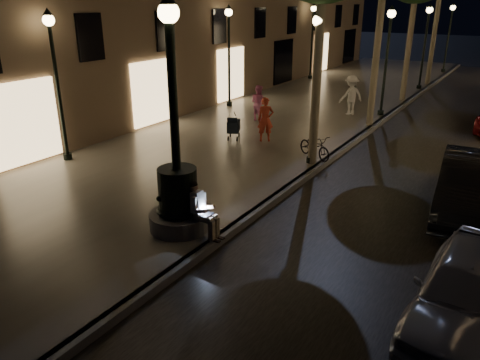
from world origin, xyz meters
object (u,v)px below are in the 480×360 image
Objects in this scene: lamp_left_a at (55,68)px; stroller at (234,126)px; lamp_left_b at (229,43)px; bicycle at (315,146)px; pedestrian_white at (351,95)px; fountain_lamppost at (178,189)px; pedestrian_red at (266,120)px; car_front at (469,292)px; lamp_left_c at (312,32)px; lamp_curb_c at (426,36)px; lamp_curb_d at (450,29)px; seated_man_laptop at (200,207)px; lamp_curb_a at (316,69)px; car_second at (473,186)px; pedestrian_pink at (259,103)px; lamp_curb_b at (388,47)px.

stroller is at bearing 55.12° from lamp_left_a.
bicycle is at bearing -38.00° from lamp_left_b.
fountain_lamppost is at bearing 41.27° from pedestrian_white.
car_front is at bearing -79.00° from pedestrian_red.
lamp_left_c is at bearing 52.44° from bicycle.
lamp_curb_c is at bearing 107.10° from car_front.
pedestrian_red is (-2.50, -22.58, -2.21)m from lamp_curb_d.
pedestrian_red is (1.13, 0.45, 0.31)m from stroller.
pedestrian_white is at bearing 119.95° from car_front.
lamp_curb_c and lamp_left_c have the same top height.
car_front is at bearing -75.96° from lamp_curb_c.
lamp_left_a is at bearing -104.23° from lamp_curb_d.
seated_man_laptop is 7.82m from stroller.
fountain_lamppost is 6.59m from bicycle.
fountain_lamppost is 13.34m from pedestrian_white.
lamp_curb_c is 8.00m from lamp_curb_d.
lamp_left_a is at bearing -149.42° from stroller.
pedestrian_white is (-6.76, 13.32, 0.41)m from car_front.
lamp_curb_a is 2.68× the size of pedestrian_white.
lamp_curb_d is at bearing 103.45° from car_front.
pedestrian_white is (-6.20, 8.32, 0.33)m from car_second.
stroller is (3.47, 4.97, -2.52)m from lamp_left_a.
fountain_lamppost is at bearing -143.35° from car_second.
pedestrian_white is at bearing 95.01° from seated_man_laptop.
lamp_curb_a is at bearing 83.35° from fountain_lamppost.
lamp_curb_d is 2.91× the size of pedestrian_red.
fountain_lamppost is at bearing -91.34° from lamp_curb_d.
pedestrian_pink is (-3.60, 10.05, -0.23)m from fountain_lamppost.
lamp_left_c is 12.47m from pedestrian_pink.
lamp_curb_c is 3.14× the size of bicycle.
fountain_lamppost reaches higher than bicycle.
lamp_left_b is at bearing 139.46° from car_front.
lamp_curb_c reaches higher than pedestrian_pink.
lamp_curb_c is 15.69m from bicycle.
stroller is at bearing 165.65° from pedestrian_red.
lamp_left_a is at bearing 174.04° from car_front.
lamp_curb_a and lamp_left_a have the same top height.
pedestrian_pink reaches higher than car_second.
lamp_left_a is at bearing 162.65° from fountain_lamppost.
lamp_curb_c is (0.09, 22.00, 2.35)m from seated_man_laptop.
car_front is 2.25× the size of pedestrian_white.
fountain_lamppost reaches higher than lamp_curb_a.
lamp_left_a is (-6.40, 2.00, 2.02)m from fountain_lamppost.
lamp_left_b is at bearing 120.30° from seated_man_laptop.
pedestrian_white is (1.24, 5.90, 0.07)m from pedestrian_red.
lamp_left_c is (-7.10, 8.00, 0.00)m from lamp_curb_b.
pedestrian_white is at bearing 44.94° from stroller.
fountain_lamppost is at bearing -157.16° from bicycle.
car_front is (12.60, -2.00, -2.55)m from lamp_left_a.
lamp_curb_b is 1.00× the size of lamp_curb_d.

